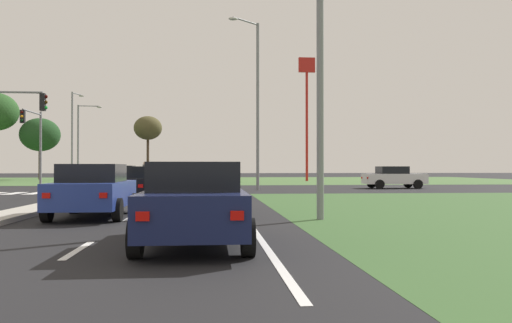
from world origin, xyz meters
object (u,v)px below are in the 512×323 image
street_lamp_second (256,97)px  street_lamp_fourth (80,138)px  car_white_sixth (394,177)px  street_lamp_third (73,132)px  pedestrian_at_median (145,170)px  car_grey_near (206,190)px  fastfood_pole_sign (307,92)px  car_beige_second (120,177)px  treeline_fourth (148,128)px  traffic_signal_far_left (34,134)px  car_black_fifth (132,183)px  car_blue_fourth (94,190)px  car_navy_third (195,203)px  treeline_third (40,135)px  street_lamp_near (317,21)px

street_lamp_second → street_lamp_fourth: bearing=124.6°
car_white_sixth → street_lamp_third: (-27.58, 21.14, 4.49)m
car_white_sixth → pedestrian_at_median: 20.84m
car_grey_near → fastfood_pole_sign: bearing=74.8°
car_beige_second → treeline_fourth: size_ratio=0.58×
car_grey_near → traffic_signal_far_left: (-13.29, 24.28, 3.26)m
fastfood_pole_sign → car_black_fifth: bearing=-113.5°
car_blue_fourth → street_lamp_second: street_lamp_second is taller
car_grey_near → car_black_fifth: car_black_fifth is taller
car_navy_third → treeline_third: bearing=110.5°
street_lamp_fourth → pedestrian_at_median: 16.94m
car_navy_third → fastfood_pole_sign: size_ratio=0.33×
car_navy_third → street_lamp_fourth: (-14.21, 48.94, 4.00)m
street_lamp_fourth → fastfood_pole_sign: 25.65m
street_lamp_second → street_lamp_fourth: 30.75m
street_lamp_near → treeline_third: 55.73m
car_blue_fourth → car_navy_third: bearing=-61.2°
street_lamp_third → car_black_fifth: bearing=-71.4°
car_navy_third → fastfood_pole_sign: bearing=76.7°
car_black_fifth → fastfood_pole_sign: fastfood_pole_sign is taller
car_black_fifth → street_lamp_fourth: bearing=107.2°
fastfood_pole_sign → treeline_fourth: (-18.27, 10.17, -3.27)m
car_beige_second → car_black_fifth: car_beige_second is taller
street_lamp_third → pedestrian_at_median: 15.28m
car_navy_third → treeline_fourth: size_ratio=0.56×
car_beige_second → treeline_fourth: (-1.70, 29.55, 5.56)m
car_white_sixth → traffic_signal_far_left: traffic_signal_far_left is taller
street_lamp_near → car_navy_third: bearing=-125.5°
fastfood_pole_sign → treeline_third: 33.00m
car_grey_near → street_lamp_near: size_ratio=0.41×
street_lamp_near → car_blue_fourth: bearing=170.9°
car_white_sixth → pedestrian_at_median: bearing=-117.2°
car_grey_near → treeline_fourth: treeline_fourth is taller
traffic_signal_far_left → car_blue_fourth: bearing=-68.2°
treeline_fourth → pedestrian_at_median: bearing=-83.9°
street_lamp_second → fastfood_pole_sign: size_ratio=0.82×
pedestrian_at_median → treeline_fourth: (-2.19, 20.47, 5.13)m
street_lamp_fourth → treeline_third: street_lamp_fourth is taller
car_beige_second → treeline_third: 33.00m
car_grey_near → car_beige_second: bearing=107.2°
car_white_sixth → traffic_signal_far_left: size_ratio=0.73×
car_black_fifth → traffic_signal_far_left: traffic_signal_far_left is taller
traffic_signal_far_left → street_lamp_third: size_ratio=0.62×
treeline_fourth → street_lamp_near: bearing=-77.9°
car_grey_near → car_blue_fourth: car_blue_fourth is taller
street_lamp_third → pedestrian_at_median: bearing=-52.2°
car_grey_near → treeline_third: treeline_third is taller
fastfood_pole_sign → treeline_third: (-31.24, 9.80, -4.18)m
car_blue_fourth → treeline_fourth: 50.20m
car_white_sixth → street_lamp_second: bearing=-79.8°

